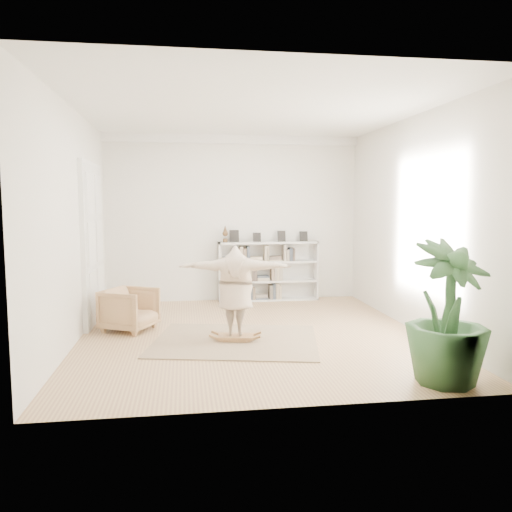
{
  "coord_description": "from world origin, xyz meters",
  "views": [
    {
      "loc": [
        -1.08,
        -7.94,
        2.13
      ],
      "look_at": [
        0.12,
        0.4,
        1.25
      ],
      "focal_mm": 35.0,
      "sensor_mm": 36.0,
      "label": 1
    }
  ],
  "objects_px": {
    "rocker_board": "(236,337)",
    "person": "(235,288)",
    "houseplant": "(447,312)",
    "bookshelf": "(268,272)",
    "armchair": "(130,309)"
  },
  "relations": [
    {
      "from": "rocker_board",
      "to": "person",
      "type": "height_order",
      "value": "person"
    },
    {
      "from": "person",
      "to": "houseplant",
      "type": "relative_size",
      "value": 1.0
    },
    {
      "from": "bookshelf",
      "to": "rocker_board",
      "type": "xyz_separation_m",
      "value": [
        -1.05,
        -3.21,
        -0.56
      ]
    },
    {
      "from": "rocker_board",
      "to": "houseplant",
      "type": "bearing_deg",
      "value": -31.42
    },
    {
      "from": "armchair",
      "to": "rocker_board",
      "type": "distance_m",
      "value": 1.96
    },
    {
      "from": "bookshelf",
      "to": "rocker_board",
      "type": "bearing_deg",
      "value": -108.21
    },
    {
      "from": "rocker_board",
      "to": "person",
      "type": "bearing_deg",
      "value": -104.65
    },
    {
      "from": "rocker_board",
      "to": "houseplant",
      "type": "height_order",
      "value": "houseplant"
    },
    {
      "from": "bookshelf",
      "to": "person",
      "type": "relative_size",
      "value": 1.28
    },
    {
      "from": "bookshelf",
      "to": "rocker_board",
      "type": "relative_size",
      "value": 3.66
    },
    {
      "from": "armchair",
      "to": "houseplant",
      "type": "xyz_separation_m",
      "value": [
        3.99,
        -3.09,
        0.5
      ]
    },
    {
      "from": "bookshelf",
      "to": "armchair",
      "type": "xyz_separation_m",
      "value": [
        -2.75,
        -2.27,
        -0.28
      ]
    },
    {
      "from": "person",
      "to": "houseplant",
      "type": "height_order",
      "value": "houseplant"
    },
    {
      "from": "armchair",
      "to": "person",
      "type": "distance_m",
      "value": 2.0
    },
    {
      "from": "rocker_board",
      "to": "houseplant",
      "type": "distance_m",
      "value": 3.24
    }
  ]
}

